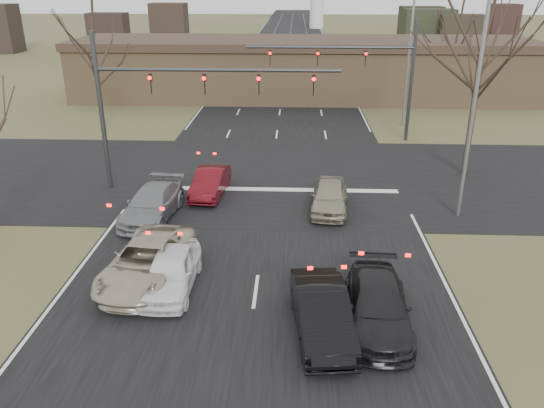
{
  "coord_description": "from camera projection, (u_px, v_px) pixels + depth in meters",
  "views": [
    {
      "loc": [
        1.28,
        -13.07,
        10.13
      ],
      "look_at": [
        0.43,
        6.3,
        2.0
      ],
      "focal_mm": 35.0,
      "sensor_mm": 36.0,
      "label": 1
    }
  ],
  "objects": [
    {
      "name": "tree_right_far",
      "position": [
        458.0,
        23.0,
        44.96
      ],
      "size": [
        5.4,
        5.4,
        9.0
      ],
      "color": "black",
      "rests_on": "ground"
    },
    {
      "name": "car_grey_ahead",
      "position": [
        152.0,
        203.0,
        24.42
      ],
      "size": [
        2.45,
        5.09,
        1.43
      ],
      "primitive_type": "imported",
      "rotation": [
        0.0,
        0.0,
        -0.09
      ],
      "color": "gray",
      "rests_on": "ground"
    },
    {
      "name": "streetlight_right_near",
      "position": [
        471.0,
        97.0,
        22.71
      ],
      "size": [
        2.34,
        0.25,
        10.0
      ],
      "color": "gray",
      "rests_on": "ground"
    },
    {
      "name": "road_main",
      "position": [
        286.0,
        64.0,
        71.29
      ],
      "size": [
        14.0,
        300.0,
        0.02
      ],
      "primitive_type": "cube",
      "color": "black",
      "rests_on": "ground"
    },
    {
      "name": "car_silver_ahead",
      "position": [
        330.0,
        196.0,
        25.23
      ],
      "size": [
        2.07,
        4.32,
        1.43
      ],
      "primitive_type": "imported",
      "rotation": [
        0.0,
        0.0,
        -0.09
      ],
      "color": "gray",
      "rests_on": "ground"
    },
    {
      "name": "building",
      "position": [
        303.0,
        68.0,
        49.91
      ],
      "size": [
        42.4,
        10.4,
        5.3
      ],
      "color": "#8C6D4B",
      "rests_on": "ground"
    },
    {
      "name": "ground",
      "position": [
        249.0,
        345.0,
        16.02
      ],
      "size": [
        360.0,
        360.0,
        0.0
      ],
      "primitive_type": "plane",
      "color": "#464C28",
      "rests_on": "ground"
    },
    {
      "name": "road_cross",
      "position": [
        271.0,
        177.0,
        29.83
      ],
      "size": [
        200.0,
        14.0,
        0.02
      ],
      "primitive_type": "cube",
      "color": "black",
      "rests_on": "ground"
    },
    {
      "name": "mast_arm_near",
      "position": [
        164.0,
        93.0,
        26.24
      ],
      "size": [
        12.12,
        0.24,
        8.0
      ],
      "color": "#383A3D",
      "rests_on": "ground"
    },
    {
      "name": "car_white_sedan",
      "position": [
        171.0,
        271.0,
        18.72
      ],
      "size": [
        1.7,
        4.18,
        1.42
      ],
      "primitive_type": "imported",
      "rotation": [
        0.0,
        0.0,
        -0.01
      ],
      "color": "white",
      "rests_on": "ground"
    },
    {
      "name": "tree_left_far",
      "position": [
        91.0,
        26.0,
        36.73
      ],
      "size": [
        5.7,
        5.7,
        9.5
      ],
      "color": "black",
      "rests_on": "ground"
    },
    {
      "name": "car_red_ahead",
      "position": [
        210.0,
        182.0,
        27.11
      ],
      "size": [
        1.72,
        4.17,
        1.34
      ],
      "primitive_type": "imported",
      "rotation": [
        0.0,
        0.0,
        -0.07
      ],
      "color": "#520B12",
      "rests_on": "ground"
    },
    {
      "name": "mast_arm_far",
      "position": [
        370.0,
        66.0,
        35.01
      ],
      "size": [
        11.12,
        0.24,
        8.0
      ],
      "color": "#383A3D",
      "rests_on": "ground"
    },
    {
      "name": "car_charcoal_sedan",
      "position": [
        378.0,
        306.0,
        16.74
      ],
      "size": [
        2.19,
        4.89,
        1.39
      ],
      "primitive_type": "imported",
      "rotation": [
        0.0,
        0.0,
        -0.05
      ],
      "color": "black",
      "rests_on": "ground"
    },
    {
      "name": "tree_right_near",
      "position": [
        488.0,
        9.0,
        26.87
      ],
      "size": [
        6.9,
        6.9,
        11.5
      ],
      "color": "black",
      "rests_on": "ground"
    },
    {
      "name": "car_black_hatch",
      "position": [
        322.0,
        312.0,
        16.31
      ],
      "size": [
        2.05,
        4.65,
        1.49
      ],
      "primitive_type": "imported",
      "rotation": [
        0.0,
        0.0,
        0.11
      ],
      "color": "black",
      "rests_on": "ground"
    },
    {
      "name": "car_silver_suv",
      "position": [
        147.0,
        261.0,
        19.29
      ],
      "size": [
        3.05,
        5.62,
        1.5
      ],
      "primitive_type": "imported",
      "rotation": [
        0.0,
        0.0,
        -0.11
      ],
      "color": "#B8AF94",
      "rests_on": "ground"
    },
    {
      "name": "streetlight_right_far",
      "position": [
        407.0,
        50.0,
        38.35
      ],
      "size": [
        2.34,
        0.25,
        10.0
      ],
      "color": "gray",
      "rests_on": "ground"
    }
  ]
}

